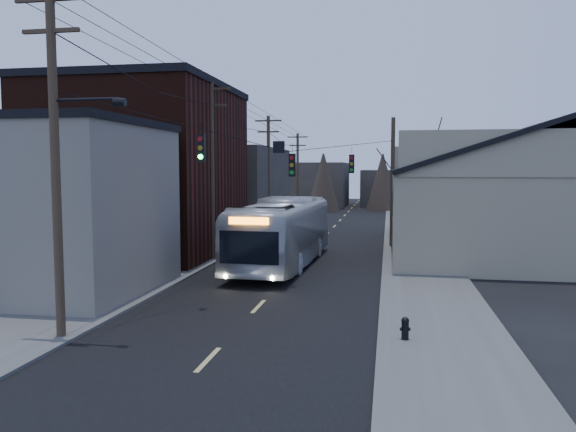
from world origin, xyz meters
name	(u,v)px	position (x,y,z in m)	size (l,w,h in m)	color
ground	(181,388)	(0.00, 0.00, 0.00)	(160.00, 160.00, 0.00)	black
road_surface	(324,237)	(0.00, 30.00, 0.01)	(9.00, 110.00, 0.02)	black
sidewalk_left	(242,234)	(-6.50, 30.00, 0.06)	(4.00, 110.00, 0.12)	#474744
sidewalk_right	(412,238)	(6.50, 30.00, 0.06)	(4.00, 110.00, 0.12)	#474744
building_clapboard	(54,209)	(-9.00, 9.00, 3.50)	(8.00, 8.00, 7.00)	#6F675C
building_brick	(144,172)	(-10.00, 20.00, 5.00)	(10.00, 12.00, 10.00)	black
building_left_far	(226,188)	(-9.50, 36.00, 3.50)	(9.00, 14.00, 7.00)	#332F28
warehouse	(521,208)	(13.00, 25.00, 2.70)	(16.16, 20.60, 7.73)	gray
building_far_left	(310,185)	(-6.00, 65.00, 3.00)	(10.00, 12.00, 6.00)	#332F28
building_far_right	(404,187)	(7.00, 70.00, 2.50)	(12.00, 14.00, 5.00)	#332F28
bare_tree	(420,197)	(6.50, 20.00, 3.60)	(0.40, 0.40, 7.20)	black
utility_lines	(268,172)	(-3.11, 24.14, 4.95)	(11.24, 45.28, 10.50)	#382B1E
bus	(283,232)	(-0.78, 17.02, 1.80)	(3.02, 12.91, 3.60)	#AFB4BC
parked_car	(275,225)	(-4.06, 31.21, 0.72)	(1.52, 4.36, 1.44)	#ADAFB5
fire_hydrant	(405,327)	(5.31, 4.46, 0.48)	(0.32, 0.23, 0.68)	black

